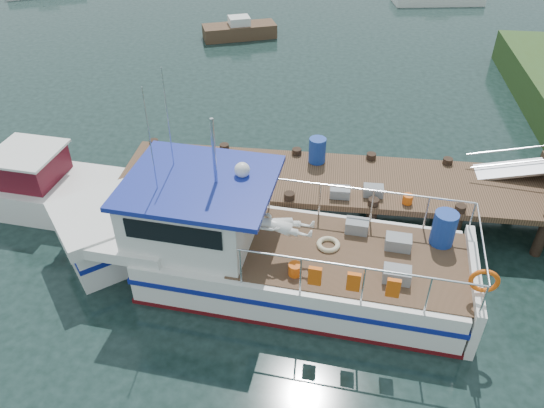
# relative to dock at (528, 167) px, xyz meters

# --- Properties ---
(ground_plane) EXTENTS (160.00, 160.00, 0.00)m
(ground_plane) POSITION_rel_dock_xyz_m (-6.51, -0.01, -2.24)
(ground_plane) COLOR black
(dock) EXTENTS (16.60, 3.00, 4.78)m
(dock) POSITION_rel_dock_xyz_m (0.00, 0.00, 0.00)
(dock) COLOR #4C3524
(dock) RESTS_ON ground
(lobster_boat) EXTENTS (12.28, 4.52, 5.90)m
(lobster_boat) POSITION_rel_dock_xyz_m (-7.91, -3.29, -1.17)
(lobster_boat) COLOR silver
(lobster_boat) RESTS_ON ground
(work_boat) EXTENTS (8.24, 3.14, 4.31)m
(work_boat) POSITION_rel_dock_xyz_m (-16.47, -0.61, -1.56)
(work_boat) COLOR silver
(work_boat) RESTS_ON ground
(moored_rowboat) EXTENTS (4.46, 2.86, 1.23)m
(moored_rowboat) POSITION_rel_dock_xyz_m (-11.65, 16.38, -1.79)
(moored_rowboat) COLOR #4C3524
(moored_rowboat) RESTS_ON ground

